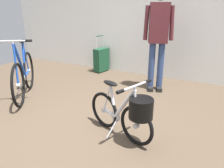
% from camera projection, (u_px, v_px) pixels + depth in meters
% --- Properties ---
extents(ground_plane, '(7.53, 7.53, 0.00)m').
position_uv_depth(ground_plane, '(90.00, 132.00, 2.71)').
color(ground_plane, brown).
extents(back_wall, '(7.53, 0.10, 2.90)m').
position_uv_depth(back_wall, '(157.00, 6.00, 4.38)').
color(back_wall, white).
rests_on(back_wall, ground_plane).
extents(folding_bike_foreground, '(0.95, 0.51, 0.71)m').
position_uv_depth(folding_bike_foreground, '(127.00, 112.00, 2.46)').
color(folding_bike_foreground, black).
rests_on(folding_bike_foreground, ground_plane).
extents(display_bike_left, '(0.89, 1.21, 1.02)m').
position_uv_depth(display_bike_left, '(24.00, 75.00, 3.65)').
color(display_bike_left, black).
rests_on(display_bike_left, ground_plane).
extents(visitor_near_wall, '(0.50, 0.35, 1.78)m').
position_uv_depth(visitor_near_wall, '(158.00, 33.00, 3.73)').
color(visitor_near_wall, navy).
rests_on(visitor_near_wall, ground_plane).
extents(rolling_suitcase, '(0.25, 0.39, 0.83)m').
position_uv_depth(rolling_suitcase, '(101.00, 60.00, 5.05)').
color(rolling_suitcase, '#19472D').
rests_on(rolling_suitcase, ground_plane).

